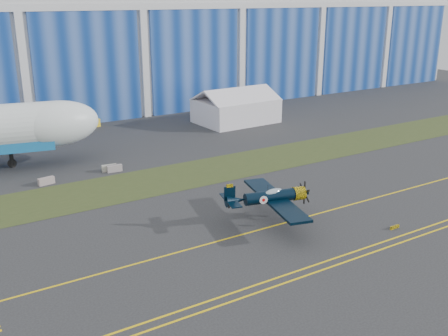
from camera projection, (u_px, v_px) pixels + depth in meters
ground at (146, 235)px, 51.72m from camera, size 260.00×260.00×0.00m
grass_median at (99, 192)px, 63.01m from camera, size 260.00×10.00×0.02m
taxiway_centreline at (168, 255)px, 47.68m from camera, size 200.00×0.20×0.02m
edge_line_near at (223, 304)px, 40.02m from camera, size 80.00×0.20×0.02m
edge_line_far at (216, 298)px, 40.83m from camera, size 80.00×0.20×0.02m
guard_board_right at (395, 227)px, 53.01m from camera, size 1.20×0.15×0.35m
warbird at (270, 197)px, 53.85m from camera, size 13.05×14.62×3.71m
tent at (236, 105)px, 96.78m from camera, size 14.50×10.89×6.55m
tug at (92, 123)px, 94.16m from camera, size 2.55×1.74×1.41m
barrier_a at (46, 181)px, 65.38m from camera, size 2.07×0.93×0.90m
barrier_b at (109, 168)px, 70.32m from camera, size 2.06×0.84×0.90m
barrier_c at (115, 168)px, 70.14m from camera, size 2.05×0.78×0.90m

